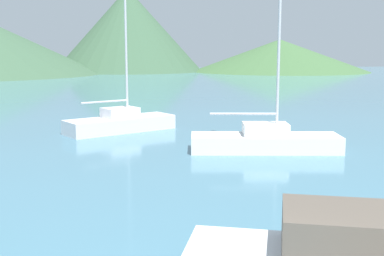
% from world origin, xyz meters
% --- Properties ---
extents(sailboat_inner, '(6.51, 2.75, 10.95)m').
position_xyz_m(sailboat_inner, '(4.11, 14.73, 0.52)').
color(sailboat_inner, white).
rests_on(sailboat_inner, ground_plane).
extents(sailboat_middle, '(6.04, 4.45, 8.51)m').
position_xyz_m(sailboat_middle, '(-2.02, 20.85, 0.51)').
color(sailboat_middle, silver).
rests_on(sailboat_middle, ground_plane).
extents(hill_central, '(31.29, 31.29, 17.18)m').
position_xyz_m(hill_central, '(-0.35, 99.24, 8.59)').
color(hill_central, '#38563D').
rests_on(hill_central, ground_plane).
extents(hill_east, '(36.72, 36.72, 6.66)m').
position_xyz_m(hill_east, '(30.90, 93.22, 3.33)').
color(hill_east, '#3D6038').
rests_on(hill_east, ground_plane).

